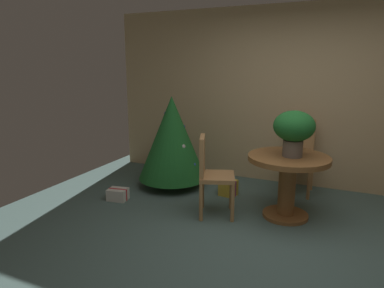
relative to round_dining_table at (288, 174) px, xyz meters
name	(u,v)px	position (x,y,z in m)	size (l,w,h in m)	color
ground_plane	(266,253)	(-0.03, -0.91, -0.53)	(6.60, 6.60, 0.00)	#4C6660
back_wall_panel	(303,97)	(-0.03, 1.29, 0.77)	(6.00, 0.10, 2.60)	tan
round_dining_table	(288,174)	(0.00, 0.00, 0.00)	(0.93, 0.93, 0.75)	brown
flower_vase	(294,129)	(0.04, -0.01, 0.54)	(0.46, 0.46, 0.52)	#665B51
wooden_chair_far	(299,152)	(0.00, 0.94, 0.04)	(0.42, 0.43, 1.02)	#B27F4C
wooden_chair_left_near	(211,172)	(-0.84, -0.30, 0.01)	(0.52, 0.52, 0.96)	#B27F4C
holiday_tree	(172,138)	(-1.71, 0.40, 0.20)	(0.99, 0.99, 1.33)	brown
gift_box_cream	(118,194)	(-2.12, -0.38, -0.45)	(0.28, 0.22, 0.16)	silver
gift_box_gold	(228,188)	(-0.83, 0.37, -0.42)	(0.25, 0.21, 0.22)	gold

